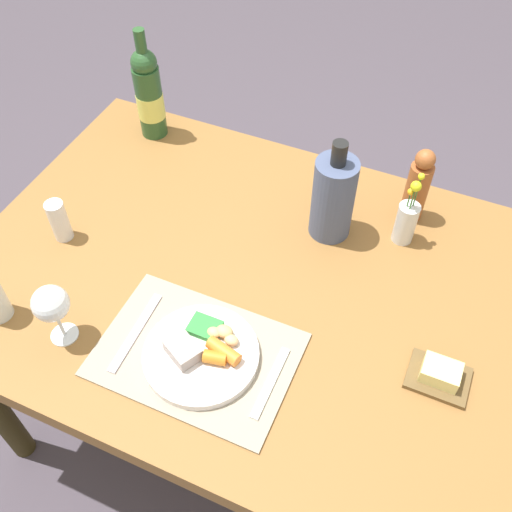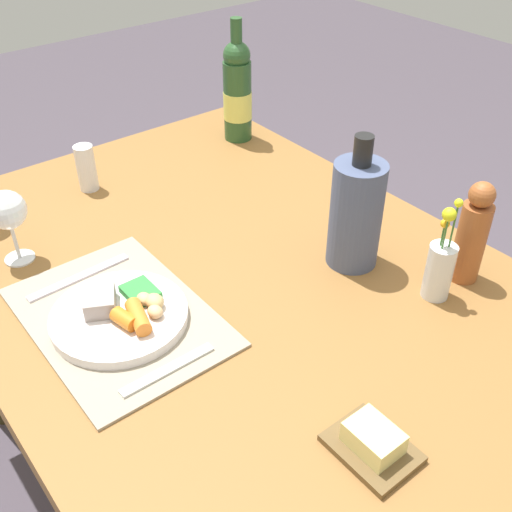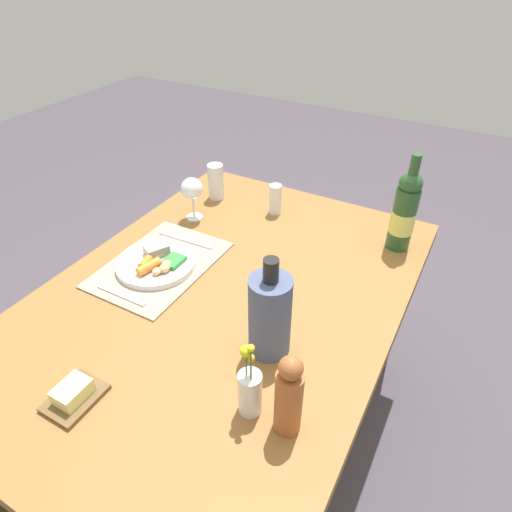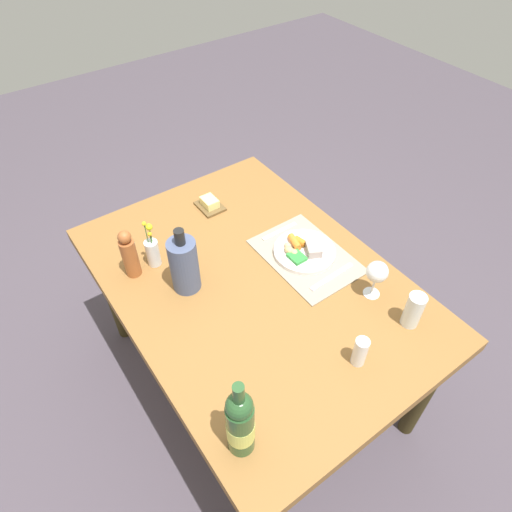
{
  "view_description": "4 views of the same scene",
  "coord_description": "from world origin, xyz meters",
  "px_view_note": "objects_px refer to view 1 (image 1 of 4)",
  "views": [
    {
      "loc": [
        0.37,
        -0.8,
        1.86
      ],
      "look_at": [
        0.02,
        -0.02,
        0.85
      ],
      "focal_mm": 40.95,
      "sensor_mm": 36.0,
      "label": 1
    },
    {
      "loc": [
        0.82,
        -0.58,
        1.52
      ],
      "look_at": [
        0.05,
        0.02,
        0.8
      ],
      "focal_mm": 43.31,
      "sensor_mm": 36.0,
      "label": 2
    },
    {
      "loc": [
        0.82,
        0.57,
        1.61
      ],
      "look_at": [
        -0.09,
        0.07,
        0.85
      ],
      "focal_mm": 30.94,
      "sensor_mm": 36.0,
      "label": 3
    },
    {
      "loc": [
        -0.95,
        0.67,
        2.05
      ],
      "look_at": [
        0.05,
        -0.05,
        0.79
      ],
      "focal_mm": 31.45,
      "sensor_mm": 36.0,
      "label": 4
    }
  ],
  "objects_px": {
    "dinner_plate": "(202,352)",
    "pepper_mill": "(418,187)",
    "wine_bottle": "(149,94)",
    "cooler_bottle": "(333,197)",
    "fork": "(136,332)",
    "dining_table": "(252,296)",
    "salt_shaker": "(59,221)",
    "knife": "(270,382)",
    "flower_vase": "(406,220)",
    "butter_dish": "(439,375)",
    "wine_glass": "(51,305)"
  },
  "relations": [
    {
      "from": "dinner_plate",
      "to": "pepper_mill",
      "type": "relative_size",
      "value": 1.16
    },
    {
      "from": "cooler_bottle",
      "to": "fork",
      "type": "bearing_deg",
      "value": -121.45
    },
    {
      "from": "dinner_plate",
      "to": "pepper_mill",
      "type": "xyz_separation_m",
      "value": [
        0.31,
        0.61,
        0.08
      ]
    },
    {
      "from": "fork",
      "to": "flower_vase",
      "type": "xyz_separation_m",
      "value": [
        0.48,
        0.53,
        0.06
      ]
    },
    {
      "from": "knife",
      "to": "salt_shaker",
      "type": "height_order",
      "value": "salt_shaker"
    },
    {
      "from": "flower_vase",
      "to": "wine_glass",
      "type": "distance_m",
      "value": 0.86
    },
    {
      "from": "dining_table",
      "to": "salt_shaker",
      "type": "height_order",
      "value": "salt_shaker"
    },
    {
      "from": "wine_glass",
      "to": "wine_bottle",
      "type": "bearing_deg",
      "value": 104.24
    },
    {
      "from": "wine_bottle",
      "to": "wine_glass",
      "type": "height_order",
      "value": "wine_bottle"
    },
    {
      "from": "wine_bottle",
      "to": "salt_shaker",
      "type": "bearing_deg",
      "value": -89.74
    },
    {
      "from": "wine_bottle",
      "to": "butter_dish",
      "type": "bearing_deg",
      "value": -26.61
    },
    {
      "from": "salt_shaker",
      "to": "pepper_mill",
      "type": "xyz_separation_m",
      "value": [
        0.8,
        0.44,
        0.05
      ]
    },
    {
      "from": "flower_vase",
      "to": "pepper_mill",
      "type": "height_order",
      "value": "same"
    },
    {
      "from": "dining_table",
      "to": "fork",
      "type": "relative_size",
      "value": 6.44
    },
    {
      "from": "fork",
      "to": "butter_dish",
      "type": "distance_m",
      "value": 0.67
    },
    {
      "from": "salt_shaker",
      "to": "cooler_bottle",
      "type": "bearing_deg",
      "value": 25.6
    },
    {
      "from": "salt_shaker",
      "to": "knife",
      "type": "bearing_deg",
      "value": -15.1
    },
    {
      "from": "knife",
      "to": "pepper_mill",
      "type": "distance_m",
      "value": 0.64
    },
    {
      "from": "flower_vase",
      "to": "pepper_mill",
      "type": "xyz_separation_m",
      "value": [
        -0.0,
        0.09,
        0.04
      ]
    },
    {
      "from": "dinner_plate",
      "to": "cooler_bottle",
      "type": "bearing_deg",
      "value": 74.86
    },
    {
      "from": "dinner_plate",
      "to": "salt_shaker",
      "type": "relative_size",
      "value": 2.18
    },
    {
      "from": "dinner_plate",
      "to": "wine_bottle",
      "type": "xyz_separation_m",
      "value": [
        -0.49,
        0.65,
        0.12
      ]
    },
    {
      "from": "fork",
      "to": "knife",
      "type": "bearing_deg",
      "value": -1.23
    },
    {
      "from": "dining_table",
      "to": "butter_dish",
      "type": "height_order",
      "value": "butter_dish"
    },
    {
      "from": "dining_table",
      "to": "pepper_mill",
      "type": "xyz_separation_m",
      "value": [
        0.3,
        0.36,
        0.18
      ]
    },
    {
      "from": "butter_dish",
      "to": "cooler_bottle",
      "type": "bearing_deg",
      "value": 138.19
    },
    {
      "from": "dinner_plate",
      "to": "wine_glass",
      "type": "bearing_deg",
      "value": -166.64
    },
    {
      "from": "cooler_bottle",
      "to": "butter_dish",
      "type": "bearing_deg",
      "value": -41.81
    },
    {
      "from": "cooler_bottle",
      "to": "pepper_mill",
      "type": "distance_m",
      "value": 0.23
    },
    {
      "from": "wine_bottle",
      "to": "pepper_mill",
      "type": "bearing_deg",
      "value": -2.38
    },
    {
      "from": "cooler_bottle",
      "to": "wine_bottle",
      "type": "xyz_separation_m",
      "value": [
        -0.62,
        0.17,
        0.02
      ]
    },
    {
      "from": "fork",
      "to": "cooler_bottle",
      "type": "distance_m",
      "value": 0.57
    },
    {
      "from": "dining_table",
      "to": "dinner_plate",
      "type": "height_order",
      "value": "dinner_plate"
    },
    {
      "from": "wine_glass",
      "to": "pepper_mill",
      "type": "xyz_separation_m",
      "value": [
        0.62,
        0.69,
        -0.01
      ]
    },
    {
      "from": "cooler_bottle",
      "to": "flower_vase",
      "type": "height_order",
      "value": "cooler_bottle"
    },
    {
      "from": "pepper_mill",
      "to": "dinner_plate",
      "type": "bearing_deg",
      "value": -116.78
    },
    {
      "from": "dinner_plate",
      "to": "fork",
      "type": "bearing_deg",
      "value": -177.76
    },
    {
      "from": "dinner_plate",
      "to": "flower_vase",
      "type": "height_order",
      "value": "flower_vase"
    },
    {
      "from": "flower_vase",
      "to": "wine_bottle",
      "type": "bearing_deg",
      "value": 171.18
    },
    {
      "from": "salt_shaker",
      "to": "flower_vase",
      "type": "bearing_deg",
      "value": 23.2
    },
    {
      "from": "dining_table",
      "to": "dinner_plate",
      "type": "relative_size",
      "value": 5.57
    },
    {
      "from": "pepper_mill",
      "to": "butter_dish",
      "type": "distance_m",
      "value": 0.5
    },
    {
      "from": "dinner_plate",
      "to": "salt_shaker",
      "type": "bearing_deg",
      "value": 160.28
    },
    {
      "from": "salt_shaker",
      "to": "wine_bottle",
      "type": "xyz_separation_m",
      "value": [
        -0.0,
        0.47,
        0.08
      ]
    },
    {
      "from": "wine_bottle",
      "to": "butter_dish",
      "type": "distance_m",
      "value": 1.1
    },
    {
      "from": "wine_bottle",
      "to": "wine_glass",
      "type": "bearing_deg",
      "value": -75.76
    },
    {
      "from": "flower_vase",
      "to": "knife",
      "type": "bearing_deg",
      "value": -105.93
    },
    {
      "from": "wine_glass",
      "to": "pepper_mill",
      "type": "distance_m",
      "value": 0.93
    },
    {
      "from": "dining_table",
      "to": "knife",
      "type": "xyz_separation_m",
      "value": [
        0.16,
        -0.25,
        0.09
      ]
    },
    {
      "from": "salt_shaker",
      "to": "wine_glass",
      "type": "height_order",
      "value": "wine_glass"
    }
  ]
}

